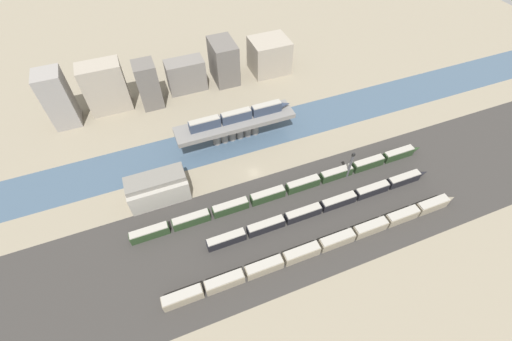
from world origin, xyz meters
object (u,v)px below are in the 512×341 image
(warehouse_building, at_px, (158,187))
(signal_tower, at_px, (350,165))
(train_yard_near, at_px, (323,245))
(train_yard_mid, at_px, (325,206))
(train_yard_far, at_px, (289,189))
(train_on_bridge, at_px, (239,115))

(warehouse_building, relative_size, signal_tower, 1.66)
(train_yard_near, relative_size, signal_tower, 8.32)
(train_yard_near, height_order, warehouse_building, warehouse_building)
(train_yard_mid, bearing_deg, signal_tower, 33.59)
(train_yard_far, height_order, signal_tower, signal_tower)
(train_yard_mid, bearing_deg, train_on_bridge, 108.47)
(train_on_bridge, relative_size, train_yard_near, 0.41)
(warehouse_building, height_order, signal_tower, signal_tower)
(warehouse_building, bearing_deg, train_on_bridge, 26.31)
(train_yard_mid, xyz_separation_m, warehouse_building, (-49.93, 25.43, 2.97))
(train_yard_mid, height_order, train_yard_far, train_yard_far)
(train_on_bridge, height_order, train_yard_far, train_on_bridge)
(signal_tower, bearing_deg, train_yard_near, -134.81)
(signal_tower, bearing_deg, train_yard_mid, -146.41)
(train_on_bridge, bearing_deg, train_yard_near, -83.04)
(train_yard_near, height_order, train_yard_mid, train_yard_near)
(warehouse_building, distance_m, signal_tower, 66.39)
(train_yard_far, height_order, warehouse_building, warehouse_building)
(train_yard_near, xyz_separation_m, warehouse_building, (-42.36, 38.05, 2.76))
(train_yard_near, xyz_separation_m, train_yard_mid, (7.58, 12.61, -0.21))
(train_yard_far, xyz_separation_m, signal_tower, (22.47, -1.20, 4.05))
(train_on_bridge, distance_m, warehouse_building, 40.19)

